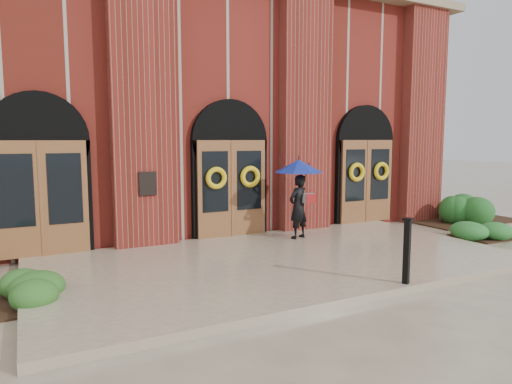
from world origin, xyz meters
TOP-DOWN VIEW (x-y plane):
  - ground at (0.00, 0.00)m, footprint 90.00×90.00m
  - landing at (0.00, 0.15)m, footprint 10.00×5.30m
  - church_building at (0.00, 8.78)m, footprint 16.20×12.53m
  - man_with_umbrella at (1.39, 1.66)m, footprint 1.59×1.59m
  - metal_post at (1.07, -2.35)m, footprint 0.21×0.21m
  - hedge_wall_right at (8.00, 1.80)m, footprint 3.32×1.33m
  - hedge_front_left at (-5.10, 0.00)m, footprint 1.32×1.13m
  - hedge_front_right at (6.33, 0.00)m, footprint 1.26×1.08m

SIDE VIEW (x-z plane):
  - ground at x=0.00m, z-range 0.00..0.00m
  - landing at x=0.00m, z-range 0.00..0.15m
  - hedge_front_right at x=6.33m, z-range 0.00..0.45m
  - hedge_front_left at x=-5.10m, z-range 0.00..0.47m
  - hedge_wall_right at x=8.00m, z-range 0.00..0.85m
  - metal_post at x=1.07m, z-range 0.18..1.35m
  - man_with_umbrella at x=1.39m, z-range 0.55..2.57m
  - church_building at x=0.00m, z-range 0.00..7.00m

